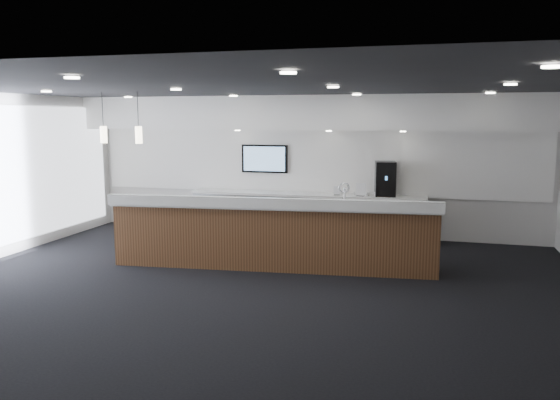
# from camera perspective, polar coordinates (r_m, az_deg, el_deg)

# --- Properties ---
(ground) EXTENTS (10.00, 10.00, 0.00)m
(ground) POSITION_cam_1_polar(r_m,az_deg,el_deg) (8.47, -2.84, -8.93)
(ground) COLOR black
(ground) RESTS_ON ground
(ceiling) EXTENTS (10.00, 8.00, 0.02)m
(ceiling) POSITION_cam_1_polar(r_m,az_deg,el_deg) (8.09, -3.00, 11.79)
(ceiling) COLOR black
(ceiling) RESTS_ON back_wall
(back_wall) EXTENTS (10.00, 0.02, 3.00)m
(back_wall) POSITION_cam_1_polar(r_m,az_deg,el_deg) (11.98, 3.10, 3.55)
(back_wall) COLOR silver
(back_wall) RESTS_ON ground
(soffit_bulkhead) EXTENTS (10.00, 0.90, 0.70)m
(soffit_bulkhead) POSITION_cam_1_polar(r_m,az_deg,el_deg) (11.50, 2.66, 9.08)
(soffit_bulkhead) COLOR white
(soffit_bulkhead) RESTS_ON back_wall
(alcove_panel) EXTENTS (9.80, 0.06, 1.40)m
(alcove_panel) POSITION_cam_1_polar(r_m,az_deg,el_deg) (11.95, 3.08, 4.02)
(alcove_panel) COLOR white
(alcove_panel) RESTS_ON back_wall
(back_credenza) EXTENTS (5.06, 0.66, 0.95)m
(back_credenza) POSITION_cam_1_polar(r_m,az_deg,el_deg) (11.77, 2.69, -1.56)
(back_credenza) COLOR gray
(back_credenza) RESTS_ON ground
(wall_tv) EXTENTS (1.05, 0.08, 0.62)m
(wall_tv) POSITION_cam_1_polar(r_m,az_deg,el_deg) (12.13, -1.62, 4.33)
(wall_tv) COLOR black
(wall_tv) RESTS_ON back_wall
(pendant_left) EXTENTS (0.12, 0.12, 0.30)m
(pendant_left) POSITION_cam_1_polar(r_m,az_deg,el_deg) (9.81, -14.96, 6.56)
(pendant_left) COLOR #F6E7C0
(pendant_left) RESTS_ON ceiling
(pendant_right) EXTENTS (0.12, 0.12, 0.30)m
(pendant_right) POSITION_cam_1_polar(r_m,az_deg,el_deg) (10.18, -18.39, 6.48)
(pendant_right) COLOR #F6E7C0
(pendant_right) RESTS_ON ceiling
(ceiling_can_lights) EXTENTS (7.00, 5.00, 0.02)m
(ceiling_can_lights) POSITION_cam_1_polar(r_m,az_deg,el_deg) (8.09, -2.99, 11.58)
(ceiling_can_lights) COLOR silver
(ceiling_can_lights) RESTS_ON ceiling
(service_counter) EXTENTS (5.61, 1.47, 1.49)m
(service_counter) POSITION_cam_1_polar(r_m,az_deg,el_deg) (9.37, -0.72, -3.57)
(service_counter) COLOR #4A2D18
(service_counter) RESTS_ON ground
(coffee_machine) EXTENTS (0.47, 0.57, 0.71)m
(coffee_machine) POSITION_cam_1_polar(r_m,az_deg,el_deg) (11.45, 10.93, 2.19)
(coffee_machine) COLOR black
(coffee_machine) RESTS_ON back_credenza
(info_sign_left) EXTENTS (0.14, 0.02, 0.19)m
(info_sign_left) POSITION_cam_1_polar(r_m,az_deg,el_deg) (11.45, 5.97, 1.00)
(info_sign_left) COLOR white
(info_sign_left) RESTS_ON back_credenza
(info_sign_right) EXTENTS (0.20, 0.05, 0.27)m
(info_sign_right) POSITION_cam_1_polar(r_m,az_deg,el_deg) (11.35, 8.46, 1.08)
(info_sign_right) COLOR white
(info_sign_right) RESTS_ON back_credenza
(cup_0) EXTENTS (0.09, 0.09, 0.08)m
(cup_0) POSITION_cam_1_polar(r_m,az_deg,el_deg) (11.39, 9.96, 0.60)
(cup_0) COLOR white
(cup_0) RESTS_ON back_credenza
(cup_1) EXTENTS (0.13, 0.13, 0.08)m
(cup_1) POSITION_cam_1_polar(r_m,az_deg,el_deg) (11.41, 9.26, 0.63)
(cup_1) COLOR white
(cup_1) RESTS_ON back_credenza
(cup_2) EXTENTS (0.11, 0.11, 0.08)m
(cup_2) POSITION_cam_1_polar(r_m,az_deg,el_deg) (11.42, 8.56, 0.66)
(cup_2) COLOR white
(cup_2) RESTS_ON back_credenza
(cup_3) EXTENTS (0.12, 0.12, 0.08)m
(cup_3) POSITION_cam_1_polar(r_m,az_deg,el_deg) (11.44, 7.87, 0.68)
(cup_3) COLOR white
(cup_3) RESTS_ON back_credenza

